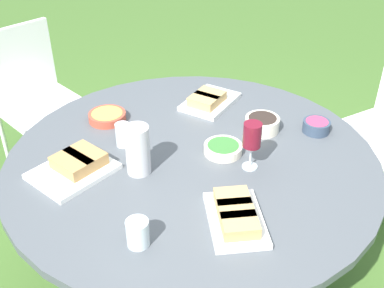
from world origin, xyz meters
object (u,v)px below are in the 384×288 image
object	(u,v)px
dining_table	(192,173)
water_pitcher	(138,150)
chair_far_back	(32,91)
wine_glass	(252,137)

from	to	relation	value
dining_table	water_pitcher	bearing A→B (deg)	63.06
chair_far_back	water_pitcher	distance (m)	1.32
dining_table	wine_glass	distance (m)	0.32
dining_table	chair_far_back	distance (m)	1.34
water_pitcher	wine_glass	xyz separation A→B (m)	(-0.33, -0.28, 0.04)
water_pitcher	wine_glass	world-z (taller)	water_pitcher
water_pitcher	chair_far_back	bearing A→B (deg)	-17.88
chair_far_back	wine_glass	size ratio (longest dim) A/B	4.51
dining_table	water_pitcher	distance (m)	0.29
dining_table	chair_far_back	bearing A→B (deg)	-8.28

